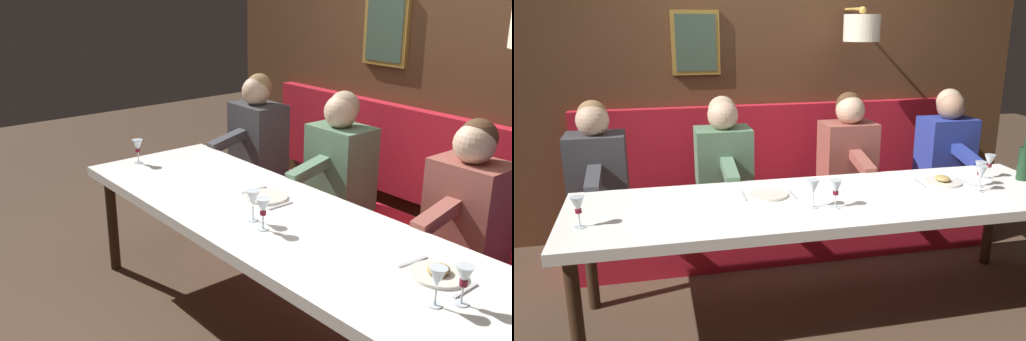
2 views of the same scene
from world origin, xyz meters
TOP-DOWN VIEW (x-y plane):
  - ground_plane at (0.00, 0.00)m, footprint 12.00×12.00m
  - dining_table at (0.00, 0.00)m, footprint 0.90×3.00m
  - banquette_bench at (0.89, 0.00)m, footprint 0.52×3.20m
  - back_wall_panel at (1.46, -0.00)m, footprint 0.59×4.40m
  - diner_nearest at (0.88, -1.32)m, footprint 0.60×0.40m
  - diner_near at (0.88, -0.48)m, footprint 0.60×0.40m
  - diner_middle at (0.88, 0.48)m, footprint 0.60×0.40m
  - diner_far at (0.88, 1.36)m, footprint 0.60×0.40m
  - place_setting_0 at (0.12, 0.32)m, footprint 0.24×0.31m
  - place_setting_1 at (0.12, -0.83)m, footprint 0.24×0.32m
  - wine_glass_0 at (-0.00, -1.02)m, footprint 0.07×0.07m
  - wine_glass_1 at (-0.14, 1.37)m, footprint 0.07×0.07m
  - wine_glass_2 at (0.14, -1.19)m, footprint 0.07×0.07m
  - wine_glass_3 at (-0.16, 0.00)m, footprint 0.07×0.07m
  - wine_glass_4 at (-0.09, -0.96)m, footprint 0.07×0.07m
  - wine_glass_5 at (-0.13, 0.12)m, footprint 0.07×0.07m
  - wine_bottle at (0.06, -1.39)m, footprint 0.08×0.08m

SIDE VIEW (x-z plane):
  - ground_plane at x=0.00m, z-range 0.00..0.00m
  - banquette_bench at x=0.89m, z-range 0.00..0.45m
  - dining_table at x=0.00m, z-range 0.31..1.05m
  - place_setting_0 at x=0.12m, z-range 0.74..0.75m
  - place_setting_1 at x=0.12m, z-range 0.73..0.78m
  - diner_nearest at x=0.88m, z-range 0.42..1.21m
  - diner_near at x=0.88m, z-range 0.42..1.21m
  - diner_middle at x=0.88m, z-range 0.42..1.21m
  - diner_far at x=0.88m, z-range 0.42..1.21m
  - wine_glass_0 at x=0.00m, z-range 0.77..0.94m
  - wine_glass_1 at x=-0.14m, z-range 0.77..0.94m
  - wine_glass_2 at x=0.14m, z-range 0.77..0.94m
  - wine_glass_3 at x=-0.16m, z-range 0.77..0.94m
  - wine_bottle at x=0.06m, z-range 0.71..1.01m
  - wine_glass_4 at x=-0.09m, z-range 0.77..0.94m
  - wine_glass_5 at x=-0.13m, z-range 0.77..0.94m
  - back_wall_panel at x=1.46m, z-range -0.09..2.81m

